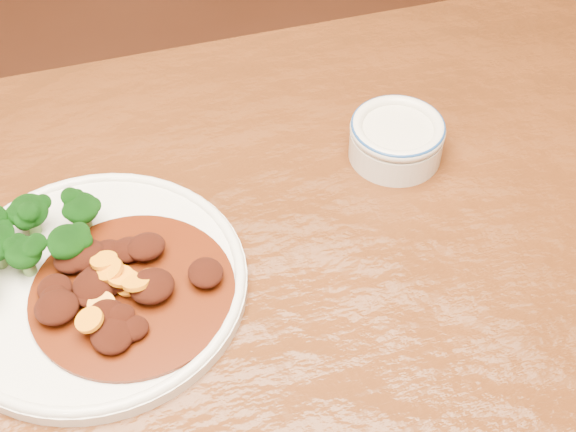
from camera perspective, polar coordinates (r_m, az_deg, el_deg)
name	(u,v)px	position (r m, az deg, el deg)	size (l,w,h in m)	color
dining_table	(208,367)	(0.86, -5.73, -10.61)	(1.55, 0.99, 0.75)	#4F250E
dinner_plate	(95,283)	(0.83, -13.54, -4.67)	(0.30, 0.30, 0.02)	silver
broccoli_florets	(18,242)	(0.84, -18.65, -1.75)	(0.15, 0.11, 0.05)	#719D51
mince_stew	(116,286)	(0.80, -12.16, -4.91)	(0.20, 0.20, 0.04)	#471A07
dip_bowl	(397,138)	(0.93, 7.73, 5.55)	(0.11, 0.11, 0.05)	beige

